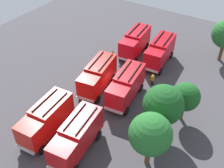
# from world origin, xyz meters

# --- Properties ---
(ground_plane) EXTENTS (56.89, 56.89, 0.00)m
(ground_plane) POSITION_xyz_m (0.00, 0.00, 0.00)
(ground_plane) COLOR #423F44
(fire_truck_0) EXTENTS (7.40, 3.31, 3.88)m
(fire_truck_0) POSITION_xyz_m (-10.07, -2.22, 2.15)
(fire_truck_0) COLOR red
(fire_truck_0) RESTS_ON ground
(fire_truck_1) EXTENTS (7.50, 3.67, 3.88)m
(fire_truck_1) POSITION_xyz_m (0.28, -2.05, 2.15)
(fire_truck_1) COLOR #BD100A
(fire_truck_1) RESTS_ON ground
(fire_truck_2) EXTENTS (7.38, 3.24, 3.88)m
(fire_truck_2) POSITION_xyz_m (9.68, -2.23, 2.15)
(fire_truck_2) COLOR red
(fire_truck_2) RESTS_ON ground
(fire_truck_3) EXTENTS (7.38, 3.25, 3.88)m
(fire_truck_3) POSITION_xyz_m (-9.67, 2.21, 2.15)
(fire_truck_3) COLOR red
(fire_truck_3) RESTS_ON ground
(fire_truck_4) EXTENTS (7.45, 3.48, 3.88)m
(fire_truck_4) POSITION_xyz_m (0.06, 2.14, 2.15)
(fire_truck_4) COLOR red
(fire_truck_4) RESTS_ON ground
(fire_truck_5) EXTENTS (7.45, 3.48, 3.88)m
(fire_truck_5) POSITION_xyz_m (9.82, 2.09, 2.15)
(fire_truck_5) COLOR red
(fire_truck_5) RESTS_ON ground
(firefighter_0) EXTENTS (0.33, 0.46, 1.63)m
(firefighter_0) POSITION_xyz_m (-4.34, 3.74, 0.91)
(firefighter_0) COLOR black
(firefighter_0) RESTS_ON ground
(tree_1) EXTENTS (3.30, 3.30, 5.11)m
(tree_1) POSITION_xyz_m (-0.39, 9.50, 3.44)
(tree_1) COLOR brown
(tree_1) RESTS_ON ground
(tree_2) EXTENTS (4.28, 4.28, 6.63)m
(tree_2) POSITION_xyz_m (3.24, 8.34, 4.46)
(tree_2) COLOR brown
(tree_2) RESTS_ON ground
(tree_3) EXTENTS (4.12, 4.12, 6.39)m
(tree_3) POSITION_xyz_m (7.33, 8.94, 4.30)
(tree_3) COLOR brown
(tree_3) RESTS_ON ground
(traffic_cone_0) EXTENTS (0.46, 0.46, 0.66)m
(traffic_cone_0) POSITION_xyz_m (-8.06, -5.09, 0.33)
(traffic_cone_0) COLOR #F2600C
(traffic_cone_0) RESTS_ON ground
(traffic_cone_1) EXTENTS (0.40, 0.40, 0.58)m
(traffic_cone_1) POSITION_xyz_m (8.51, -5.15, 0.29)
(traffic_cone_1) COLOR #F2600C
(traffic_cone_1) RESTS_ON ground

